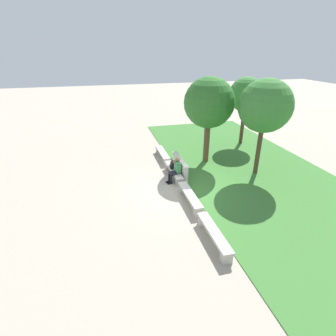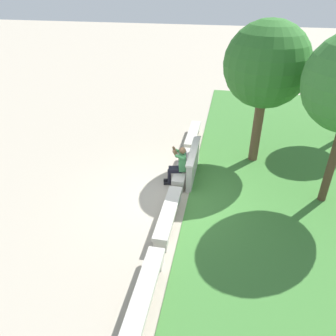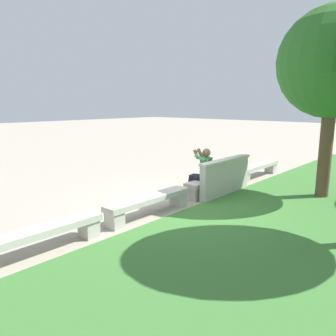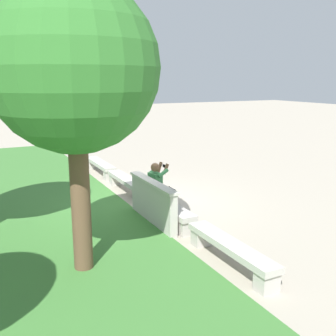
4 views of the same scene
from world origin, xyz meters
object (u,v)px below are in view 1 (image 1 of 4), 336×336
(bench_near, at_px, (174,172))
(backpack, at_px, (173,165))
(bench_mid, at_px, (190,197))
(tree_behind_wall, at_px, (265,106))
(tree_left_background, at_px, (246,95))
(bench_far, at_px, (214,234))
(tree_right_background, at_px, (209,103))
(person_photographer, at_px, (175,169))
(bench_main, at_px, (163,154))

(bench_near, xyz_separation_m, backpack, (-0.13, -0.04, 0.32))
(bench_mid, height_order, tree_behind_wall, tree_behind_wall)
(backpack, bearing_deg, tree_behind_wall, 80.09)
(bench_mid, relative_size, tree_left_background, 0.52)
(bench_far, distance_m, tree_right_background, 7.90)
(person_photographer, relative_size, tree_right_background, 0.27)
(bench_main, xyz_separation_m, backpack, (2.50, -0.04, 0.32))
(bench_mid, distance_m, tree_left_background, 9.53)
(bench_mid, bearing_deg, bench_far, 0.00)
(bench_main, relative_size, bench_far, 1.00)
(backpack, xyz_separation_m, tree_left_background, (-3.89, 6.13, 2.77))
(bench_near, relative_size, tree_behind_wall, 0.47)
(backpack, distance_m, tree_behind_wall, 5.47)
(bench_mid, xyz_separation_m, tree_right_background, (-4.19, 2.42, 3.17))
(tree_right_background, bearing_deg, person_photographer, -49.95)
(bench_far, xyz_separation_m, tree_left_background, (-9.28, 6.09, 3.09))
(bench_far, relative_size, person_photographer, 1.79)
(bench_mid, bearing_deg, tree_left_background, 137.51)
(bench_near, relative_size, bench_mid, 1.00)
(bench_mid, bearing_deg, tree_behind_wall, 113.94)
(tree_left_background, bearing_deg, backpack, -57.61)
(bench_near, height_order, backpack, backpack)
(tree_behind_wall, bearing_deg, bench_main, -126.47)
(backpack, relative_size, tree_behind_wall, 0.09)
(bench_main, xyz_separation_m, bench_mid, (5.26, 0.00, 0.00))
(bench_mid, relative_size, tree_right_background, 0.48)
(bench_mid, relative_size, backpack, 5.54)
(bench_mid, height_order, person_photographer, person_photographer)
(tree_behind_wall, distance_m, tree_left_background, 4.96)
(bench_far, distance_m, backpack, 5.40)
(bench_main, bearing_deg, bench_near, 0.00)
(tree_left_background, xyz_separation_m, tree_right_background, (2.46, -3.68, 0.09))
(bench_main, height_order, person_photographer, person_photographer)
(person_photographer, xyz_separation_m, tree_left_background, (-4.55, 6.17, 2.66))
(bench_near, bearing_deg, backpack, -161.79)
(bench_main, height_order, backpack, backpack)
(bench_near, distance_m, bench_far, 5.26)
(person_photographer, xyz_separation_m, tree_right_background, (-2.09, 2.49, 2.75))
(tree_right_background, bearing_deg, tree_behind_wall, 42.51)
(tree_behind_wall, distance_m, tree_right_background, 3.01)
(person_photographer, bearing_deg, backpack, 177.12)
(bench_near, height_order, bench_far, same)
(bench_mid, distance_m, person_photographer, 2.14)
(bench_far, height_order, person_photographer, person_photographer)
(person_photographer, distance_m, tree_right_background, 4.26)
(person_photographer, height_order, tree_behind_wall, tree_behind_wall)
(bench_near, distance_m, bench_mid, 2.63)
(backpack, bearing_deg, tree_left_background, 122.39)
(bench_near, relative_size, backpack, 5.54)
(person_photographer, bearing_deg, tree_left_background, 126.44)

